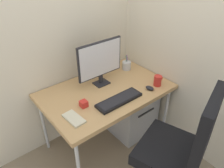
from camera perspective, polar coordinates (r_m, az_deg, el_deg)
ground_plane at (r=2.57m, az=-1.31°, el=-14.58°), size 8.00×8.00×0.00m
wall_back at (r=2.16m, az=-9.17°, el=19.17°), size 2.59×0.04×2.80m
wall_side_right at (r=2.14m, az=16.13°, el=18.25°), size 0.04×2.15×2.80m
desk at (r=2.14m, az=-1.53°, el=-2.43°), size 1.23×0.79×0.70m
office_chair at (r=1.84m, az=17.61°, el=-15.16°), size 0.62×0.61×1.09m
filing_cabinet at (r=2.56m, az=4.23°, el=-6.34°), size 0.46×0.55×0.56m
monitor at (r=2.09m, az=-3.12°, el=6.18°), size 0.49×0.12×0.45m
keyboard at (r=1.95m, az=1.89°, el=-4.20°), size 0.45×0.14×0.03m
mouse at (r=2.13m, az=9.87°, el=-1.06°), size 0.07×0.09×0.04m
pen_holder at (r=2.45m, az=3.83°, el=4.89°), size 0.10×0.10×0.17m
notebook at (r=1.79m, az=-9.97°, el=-8.90°), size 0.12×0.21×0.02m
coffee_mug at (r=2.20m, az=11.89°, el=0.86°), size 0.11×0.08×0.11m
desk_clamp_accessory at (r=1.90m, az=-7.43°, el=-5.16°), size 0.06×0.06×0.06m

